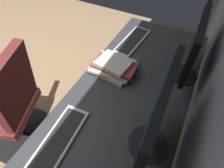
{
  "coord_description": "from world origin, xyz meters",
  "views": [
    {
      "loc": [
        0.35,
        1.77,
        1.65
      ],
      "look_at": [
        -0.19,
        1.49,
        0.95
      ],
      "focal_mm": 29.29,
      "sensor_mm": 36.0,
      "label": 1
    }
  ],
  "objects": [
    {
      "name": "office_chair",
      "position": [
        0.03,
        0.74,
        0.46
      ],
      "size": [
        0.56,
        0.61,
        0.97
      ],
      "color": "maroon",
      "rests_on": "ground"
    },
    {
      "name": "monitor_primary",
      "position": [
        -0.66,
        1.8,
        0.97
      ],
      "size": [
        0.48,
        0.2,
        0.42
      ],
      "color": "black",
      "rests_on": "desk"
    },
    {
      "name": "keyboard_main",
      "position": [
        0.13,
        1.34,
        0.74
      ],
      "size": [
        0.43,
        0.17,
        0.02
      ],
      "color": "silver",
      "rests_on": "desk"
    },
    {
      "name": "desk",
      "position": [
        -0.19,
        1.54,
        0.66
      ],
      "size": [
        2.05,
        0.72,
        0.73
      ],
      "color": "#38383D",
      "rests_on": "ground"
    },
    {
      "name": "book_stack_near",
      "position": [
        -0.47,
        1.35,
        0.78
      ],
      "size": [
        0.25,
        0.32,
        0.1
      ],
      "color": "beige",
      "rests_on": "desk"
    },
    {
      "name": "keyboard_spare",
      "position": [
        -0.85,
        1.34,
        0.74
      ],
      "size": [
        0.43,
        0.17,
        0.02
      ],
      "color": "silver",
      "rests_on": "desk"
    },
    {
      "name": "monitor_secondary",
      "position": [
        -0.07,
        1.75,
        1.0
      ],
      "size": [
        0.48,
        0.2,
        0.47
      ],
      "color": "black",
      "rests_on": "desk"
    }
  ]
}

